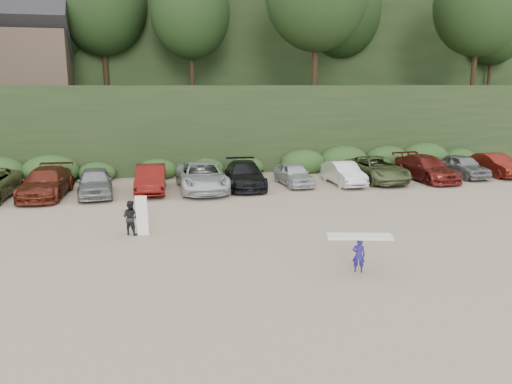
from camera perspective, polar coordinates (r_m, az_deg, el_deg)
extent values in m
plane|color=tan|center=(19.83, -3.65, -5.76)|extent=(120.00, 120.00, 0.00)
cube|color=black|center=(40.84, -8.88, 7.75)|extent=(80.00, 14.00, 6.00)
cube|color=black|center=(58.72, -10.45, 13.93)|extent=(90.00, 30.00, 16.00)
ellipsoid|color=black|center=(41.01, -9.27, 18.96)|extent=(66.00, 12.00, 10.00)
cube|color=#2B491E|center=(33.66, -8.70, 2.69)|extent=(46.20, 2.00, 1.20)
cube|color=brown|center=(43.58, -25.73, 13.58)|extent=(8.00, 6.00, 4.00)
imported|color=#5F2215|center=(29.81, -22.86, 0.99)|extent=(2.67, 5.61, 1.58)
imported|color=gray|center=(29.13, -17.92, 1.10)|extent=(2.14, 4.69, 1.56)
imported|color=#5C100D|center=(29.30, -11.93, 1.48)|extent=(1.95, 4.80, 1.55)
imported|color=silver|center=(29.25, -6.20, 1.75)|extent=(2.72, 5.88, 1.63)
imported|color=black|center=(30.00, -1.27, 1.99)|extent=(2.56, 5.44, 1.53)
imported|color=silver|center=(30.76, 4.34, 2.06)|extent=(1.84, 4.12, 1.38)
imported|color=silver|center=(31.34, 9.98, 2.13)|extent=(1.49, 4.26, 1.40)
imported|color=#526038|center=(32.89, 13.66, 2.57)|extent=(2.59, 5.57, 1.55)
imported|color=maroon|center=(34.11, 18.86, 2.61)|extent=(2.49, 5.53, 1.57)
imported|color=slate|center=(36.13, 22.52, 2.78)|extent=(1.87, 4.42, 1.49)
imported|color=#5D140E|center=(37.59, 25.67, 2.82)|extent=(1.67, 4.48, 1.46)
imported|color=navy|center=(16.96, 11.66, -7.09)|extent=(0.50, 0.42, 1.16)
cube|color=white|center=(16.76, 11.76, -5.00)|extent=(2.20, 1.12, 0.08)
imported|color=black|center=(21.25, -14.16, -2.85)|extent=(0.89, 0.84, 1.45)
cube|color=white|center=(20.92, -12.90, -2.65)|extent=(0.52, 0.34, 1.70)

